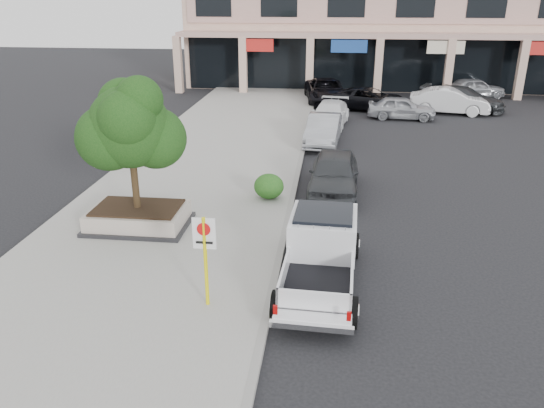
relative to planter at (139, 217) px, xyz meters
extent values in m
plane|color=black|center=(6.30, -2.02, -0.48)|extent=(120.00, 120.00, 0.00)
cube|color=gray|center=(0.80, 3.98, -0.40)|extent=(8.00, 52.00, 0.15)
cube|color=gray|center=(4.75, 3.98, -0.40)|extent=(0.20, 52.00, 0.15)
cube|color=tan|center=(14.30, 31.98, 4.02)|extent=(40.00, 10.00, 9.00)
cube|color=tan|center=(14.30, 25.88, 3.82)|extent=(40.00, 2.20, 0.35)
cube|color=tan|center=(-5.70, 25.03, 1.62)|extent=(0.55, 0.55, 4.20)
cube|color=black|center=(14.30, 26.93, 1.52)|extent=(39.20, 0.08, 3.90)
cube|color=black|center=(0.00, 0.00, -0.27)|extent=(3.20, 2.20, 0.12)
cube|color=gray|center=(0.00, 0.00, 0.04)|extent=(3.00, 2.00, 0.50)
cube|color=black|center=(0.00, 0.00, 0.32)|extent=(2.70, 1.70, 0.06)
cylinder|color=black|center=(0.00, 0.00, 1.45)|extent=(0.22, 0.22, 2.20)
sphere|color=black|center=(0.00, 0.00, 2.95)|extent=(2.50, 2.50, 2.50)
sphere|color=black|center=(0.70, 0.30, 2.55)|extent=(1.90, 1.90, 1.90)
sphere|color=black|center=(-0.30, 0.50, 3.55)|extent=(1.60, 1.60, 1.60)
cylinder|color=yellow|center=(3.27, -4.30, 0.82)|extent=(0.09, 0.09, 2.30)
cube|color=white|center=(3.27, -4.30, 1.57)|extent=(0.55, 0.03, 0.78)
cylinder|color=red|center=(3.27, -4.33, 1.69)|extent=(0.32, 0.01, 0.32)
ellipsoid|color=#154B16|center=(3.90, 2.97, 0.14)|extent=(1.10, 0.99, 0.93)
imported|color=#313336|center=(6.26, 4.28, 0.31)|extent=(2.03, 4.65, 1.56)
imported|color=#9EA0A6|center=(5.69, 11.34, 0.27)|extent=(1.90, 4.61, 1.48)
imported|color=white|center=(5.95, 15.34, 0.21)|extent=(2.52, 4.92, 1.37)
imported|color=black|center=(5.57, 22.51, 0.33)|extent=(3.38, 6.06, 1.60)
imported|color=#A8ABB1|center=(10.28, 17.62, 0.22)|extent=(4.18, 1.97, 1.38)
imported|color=silver|center=(13.46, 19.56, 0.33)|extent=(5.11, 2.46, 1.61)
imported|color=#292C2E|center=(14.51, 20.62, 0.29)|extent=(5.72, 4.06, 1.54)
imported|color=black|center=(8.47, 20.14, 0.24)|extent=(5.62, 3.69, 1.44)
imported|color=#9D9FA5|center=(16.26, 25.08, 0.28)|extent=(4.77, 3.05, 1.51)
camera|label=1|loc=(6.10, -15.16, 6.76)|focal=35.00mm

